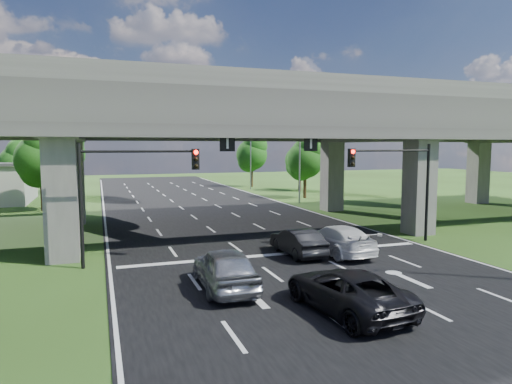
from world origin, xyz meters
TOP-DOWN VIEW (x-y plane):
  - ground at (0.00, 0.00)m, footprint 160.00×160.00m
  - road at (0.00, 10.00)m, footprint 18.00×120.00m
  - overpass at (0.00, 12.00)m, footprint 80.00×15.00m
  - signal_right at (7.82, 3.94)m, footprint 5.76×0.54m
  - signal_left at (-7.82, 3.94)m, footprint 5.76×0.54m
  - streetlight_far at (10.10, 24.00)m, footprint 3.38×0.25m
  - streetlight_beyond at (10.10, 40.00)m, footprint 3.38×0.25m
  - tree_left_near at (-13.95, 26.00)m, footprint 4.50×4.50m
  - tree_left_mid at (-16.95, 34.00)m, footprint 3.91×3.90m
  - tree_left_far at (-12.95, 42.00)m, footprint 4.80×4.80m
  - tree_right_near at (13.05, 28.00)m, footprint 4.20×4.20m
  - tree_right_mid at (16.05, 36.00)m, footprint 3.91×3.90m
  - tree_right_far at (12.05, 44.00)m, footprint 4.50×4.50m
  - car_silver at (-4.40, -1.37)m, footprint 2.19×5.11m
  - car_dark at (0.82, 3.00)m, footprint 1.61×4.39m
  - car_white at (2.96, 2.62)m, footprint 2.59×5.49m
  - car_trailing at (-1.01, -5.24)m, footprint 3.02×5.63m

SIDE VIEW (x-z plane):
  - ground at x=0.00m, z-range 0.00..0.00m
  - road at x=0.00m, z-range 0.00..0.03m
  - car_dark at x=0.82m, z-range 0.03..1.46m
  - car_trailing at x=-1.01m, z-range 0.03..1.54m
  - car_white at x=2.96m, z-range 0.03..1.58m
  - car_silver at x=-4.40m, z-range 0.03..1.75m
  - tree_left_mid at x=-16.95m, z-range 0.79..7.55m
  - tree_right_mid at x=16.05m, z-range 0.79..7.55m
  - signal_right at x=7.82m, z-range 1.19..7.19m
  - signal_left at x=-7.82m, z-range 1.19..7.19m
  - tree_right_near at x=13.05m, z-range 0.86..8.14m
  - tree_left_near at x=-13.95m, z-range 0.92..8.72m
  - tree_right_far at x=12.05m, z-range 0.92..8.72m
  - tree_left_far at x=-12.95m, z-range 0.98..9.30m
  - streetlight_far at x=10.10m, z-range 0.85..10.85m
  - streetlight_beyond at x=10.10m, z-range 0.85..10.85m
  - overpass at x=0.00m, z-range 2.92..12.92m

